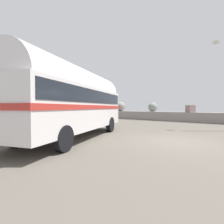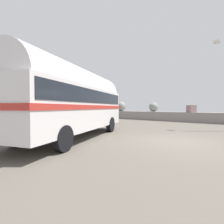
{
  "view_description": "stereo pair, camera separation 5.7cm",
  "coord_description": "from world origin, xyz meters",
  "views": [
    {
      "loc": [
        2.66,
        -7.8,
        1.61
      ],
      "look_at": [
        -2.6,
        -1.49,
        1.39
      ],
      "focal_mm": 26.68,
      "sensor_mm": 36.0,
      "label": 1
    },
    {
      "loc": [
        2.7,
        -7.77,
        1.61
      ],
      "look_at": [
        -2.6,
        -1.49,
        1.39
      ],
      "focal_mm": 26.68,
      "sensor_mm": 36.0,
      "label": 2
    }
  ],
  "objects": [
    {
      "name": "vintage_coach",
      "position": [
        -4.44,
        -2.37,
        2.05
      ],
      "size": [
        5.43,
        8.85,
        3.7
      ],
      "rotation": [
        0.0,
        0.0,
        0.38
      ],
      "color": "black",
      "rests_on": "ground"
    },
    {
      "name": "breakwater",
      "position": [
        -0.02,
        11.8,
        0.7
      ],
      "size": [
        31.36,
        2.29,
        2.45
      ],
      "color": "gray",
      "rests_on": "ground"
    },
    {
      "name": "second_coach",
      "position": [
        -9.75,
        -0.62,
        2.05
      ],
      "size": [
        6.09,
        8.71,
        3.7
      ],
      "rotation": [
        0.0,
        0.0,
        0.48
      ],
      "color": "black",
      "rests_on": "ground"
    },
    {
      "name": "ground",
      "position": [
        0.0,
        0.0,
        0.01
      ],
      "size": [
        32.0,
        26.0,
        0.02
      ],
      "color": "#585149"
    }
  ]
}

